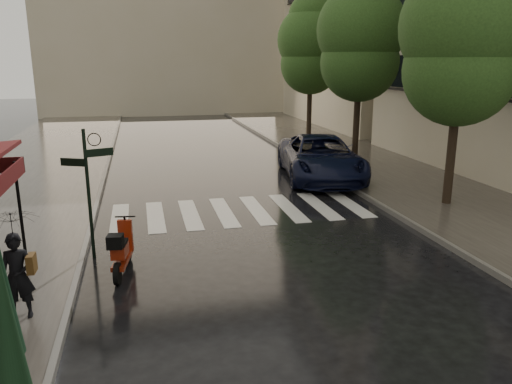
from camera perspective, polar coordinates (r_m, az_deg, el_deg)
name	(u,v)px	position (r m, az deg, el deg)	size (l,w,h in m)	color
ground	(148,311)	(9.87, -12.20, -13.20)	(120.00, 120.00, 0.00)	black
sidewalk_near	(25,179)	(21.71, -24.90, 1.35)	(6.00, 60.00, 0.12)	#38332D
sidewalk_far	(369,162)	(23.56, 12.83, 3.32)	(5.50, 60.00, 0.12)	#38332D
curb_near	(105,175)	(21.28, -16.86, 1.89)	(0.12, 60.00, 0.16)	#595651
curb_far	(312,165)	(22.48, 6.39, 3.10)	(0.12, 60.00, 0.16)	#595651
crosswalk	(240,211)	(15.71, -1.81, -2.16)	(7.85, 3.20, 0.01)	silver
signpost	(88,184)	(12.12, -18.64, 0.91)	(1.17, 0.29, 3.10)	black
tree_near	(463,35)	(16.76, 22.59, 16.22)	(3.80, 3.80, 7.99)	black
tree_mid	(361,37)	(22.83, 11.88, 17.00)	(3.80, 3.80, 8.34)	black
tree_far	(311,45)	(29.39, 6.30, 16.36)	(3.80, 3.80, 8.16)	black
pedestrian_with_umbrella	(12,232)	(9.57, -26.09, -4.15)	(0.96, 0.98, 2.40)	black
scooter	(122,251)	(11.41, -15.11, -6.53)	(0.60, 1.72, 1.14)	black
parked_car	(321,157)	(20.09, 7.38, 3.94)	(2.83, 6.13, 1.70)	black
parasol_front	(1,285)	(8.16, -27.15, -9.48)	(0.44, 0.44, 2.46)	black
parasol_back	(7,331)	(6.90, -26.54, -13.99)	(0.46, 0.46, 2.43)	black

